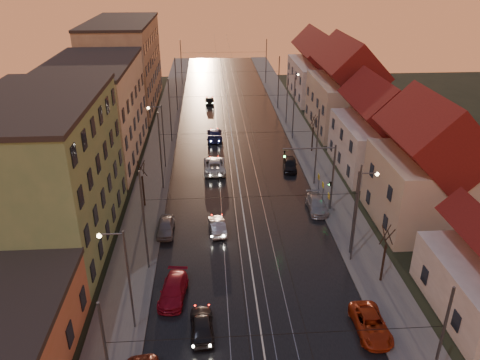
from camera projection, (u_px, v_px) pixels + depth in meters
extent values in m
plane|color=black|center=(263.00, 343.00, 31.63)|extent=(160.00, 160.00, 0.00)
cube|color=black|center=(232.00, 138.00, 67.67)|extent=(16.00, 120.00, 0.04)
cube|color=#4C4C4C|center=(163.00, 139.00, 67.05)|extent=(4.00, 120.00, 0.15)
cube|color=#4C4C4C|center=(300.00, 136.00, 68.25)|extent=(4.00, 120.00, 0.15)
cube|color=gray|center=(217.00, 138.00, 67.53)|extent=(0.06, 120.00, 0.03)
cube|color=gray|center=(227.00, 138.00, 67.61)|extent=(0.06, 120.00, 0.03)
cube|color=gray|center=(237.00, 138.00, 67.71)|extent=(0.06, 120.00, 0.03)
cube|color=gray|center=(247.00, 137.00, 67.79)|extent=(0.06, 120.00, 0.03)
cube|color=#628D5A|center=(45.00, 176.00, 40.41)|extent=(10.00, 18.00, 13.00)
cube|color=beige|center=(95.00, 113.00, 58.65)|extent=(10.00, 20.00, 12.00)
cube|color=#8E745B|center=(124.00, 65.00, 79.85)|extent=(10.00, 24.00, 14.00)
cube|color=#C3B096|center=(423.00, 190.00, 44.67)|extent=(8.50, 10.00, 7.00)
pyramid|color=#5E1615|center=(433.00, 137.00, 42.35)|extent=(8.67, 10.20, 3.80)
cube|color=beige|center=(377.00, 146.00, 56.60)|extent=(9.00, 12.00, 6.00)
pyramid|color=#5E1615|center=(382.00, 109.00, 54.63)|extent=(9.18, 12.24, 3.20)
cube|color=#C3B096|center=(345.00, 105.00, 69.80)|extent=(9.00, 14.00, 7.50)
pyramid|color=#5E1615|center=(348.00, 66.00, 67.33)|extent=(9.18, 14.28, 4.00)
cube|color=beige|center=(318.00, 80.00, 86.23)|extent=(9.00, 16.00, 6.50)
pyramid|color=#5E1615|center=(320.00, 52.00, 84.09)|extent=(9.18, 16.32, 3.50)
cylinder|color=#595B60|center=(438.00, 355.00, 24.81)|extent=(0.16, 0.16, 9.00)
cylinder|color=#595B60|center=(144.00, 222.00, 37.30)|extent=(0.16, 0.16, 9.00)
cylinder|color=#595B60|center=(356.00, 215.00, 38.33)|extent=(0.16, 0.16, 9.00)
cylinder|color=#595B60|center=(161.00, 152.00, 50.82)|extent=(0.16, 0.16, 9.00)
cylinder|color=#595B60|center=(317.00, 148.00, 51.85)|extent=(0.16, 0.16, 9.00)
cylinder|color=#595B60|center=(170.00, 111.00, 64.33)|extent=(0.16, 0.16, 9.00)
cylinder|color=#595B60|center=(294.00, 109.00, 65.37)|extent=(0.16, 0.16, 9.00)
cylinder|color=#595B60|center=(176.00, 85.00, 77.85)|extent=(0.16, 0.16, 9.00)
cylinder|color=#595B60|center=(279.00, 83.00, 78.89)|extent=(0.16, 0.16, 9.00)
cylinder|color=#595B60|center=(181.00, 63.00, 94.08)|extent=(0.16, 0.16, 9.00)
cylinder|color=#595B60|center=(266.00, 62.00, 95.11)|extent=(0.16, 0.16, 9.00)
cylinder|color=#595B60|center=(129.00, 282.00, 31.19)|extent=(0.14, 0.14, 8.00)
cylinder|color=#595B60|center=(111.00, 234.00, 29.51)|extent=(1.60, 0.10, 0.10)
sphere|color=#FFD88C|center=(99.00, 236.00, 29.51)|extent=(0.32, 0.32, 0.32)
cylinder|color=#595B60|center=(354.00, 214.00, 39.46)|extent=(0.14, 0.14, 8.00)
cylinder|color=#595B60|center=(369.00, 173.00, 37.87)|extent=(1.60, 0.10, 0.10)
sphere|color=#FFD88C|center=(377.00, 174.00, 37.96)|extent=(0.32, 0.32, 0.32)
cylinder|color=#595B60|center=(164.00, 137.00, 56.43)|extent=(0.14, 0.14, 8.00)
cylinder|color=#595B60|center=(154.00, 107.00, 54.75)|extent=(1.60, 0.10, 0.10)
sphere|color=#FFD88C|center=(148.00, 108.00, 54.75)|extent=(0.32, 0.32, 0.32)
cylinder|color=#595B60|center=(287.00, 99.00, 71.90)|extent=(0.14, 0.14, 8.00)
cylinder|color=#595B60|center=(293.00, 74.00, 70.32)|extent=(1.60, 0.10, 0.10)
sphere|color=#FFD88C|center=(298.00, 75.00, 70.41)|extent=(0.32, 0.32, 0.32)
cylinder|color=#595B60|center=(333.00, 178.00, 46.85)|extent=(0.20, 0.20, 7.20)
cylinder|color=#595B60|center=(309.00, 148.00, 45.28)|extent=(5.20, 0.14, 0.14)
imported|color=black|center=(284.00, 155.00, 45.39)|extent=(0.15, 0.18, 0.90)
sphere|color=#19FF3F|center=(285.00, 157.00, 45.35)|extent=(0.20, 0.20, 0.20)
cylinder|color=black|center=(144.00, 192.00, 48.29)|extent=(0.18, 0.18, 3.50)
cylinder|color=black|center=(144.00, 169.00, 47.29)|extent=(0.37, 0.92, 1.61)
cylinder|color=black|center=(141.00, 168.00, 47.41)|extent=(0.91, 0.40, 1.61)
cylinder|color=black|center=(139.00, 169.00, 47.11)|extent=(0.37, 0.92, 1.61)
cylinder|color=black|center=(142.00, 170.00, 47.01)|extent=(0.84, 0.54, 1.62)
cylinder|color=black|center=(383.00, 264.00, 36.90)|extent=(0.18, 0.18, 3.50)
cylinder|color=black|center=(390.00, 235.00, 35.90)|extent=(0.37, 0.92, 1.61)
cylinder|color=black|center=(385.00, 235.00, 36.01)|extent=(0.91, 0.40, 1.61)
cylinder|color=black|center=(385.00, 237.00, 35.72)|extent=(0.37, 0.92, 1.61)
cylinder|color=black|center=(390.00, 238.00, 35.62)|extent=(0.84, 0.54, 1.62)
cylinder|color=black|center=(312.00, 140.00, 62.15)|extent=(0.18, 0.18, 3.50)
cylinder|color=black|center=(315.00, 121.00, 61.15)|extent=(0.37, 0.92, 1.61)
cylinder|color=black|center=(313.00, 121.00, 61.26)|extent=(0.91, 0.40, 1.61)
cylinder|color=black|center=(312.00, 121.00, 60.96)|extent=(0.37, 0.92, 1.61)
cylinder|color=black|center=(315.00, 122.00, 60.87)|extent=(0.84, 0.54, 1.62)
imported|color=black|center=(202.00, 325.00, 32.24)|extent=(1.81, 4.06, 1.36)
imported|color=#949499|center=(217.00, 226.00, 44.27)|extent=(1.81, 4.04, 1.29)
imported|color=#B7B7B7|center=(214.00, 165.00, 56.94)|extent=(2.67, 5.65, 1.56)
imported|color=navy|center=(215.00, 134.00, 66.94)|extent=(2.15, 5.23, 1.51)
imported|color=black|center=(210.00, 100.00, 83.32)|extent=(1.53, 3.79, 1.29)
imported|color=maroon|center=(173.00, 290.00, 35.62)|extent=(2.38, 4.73, 1.32)
imported|color=gray|center=(166.00, 227.00, 44.07)|extent=(1.57, 3.88, 1.32)
imported|color=#9F2B0F|center=(371.00, 324.00, 32.35)|extent=(2.13, 4.56, 1.26)
imported|color=#A0A0A5|center=(317.00, 204.00, 48.07)|extent=(1.91, 4.54, 1.31)
imported|color=black|center=(290.00, 164.00, 57.30)|extent=(2.10, 4.23, 1.39)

